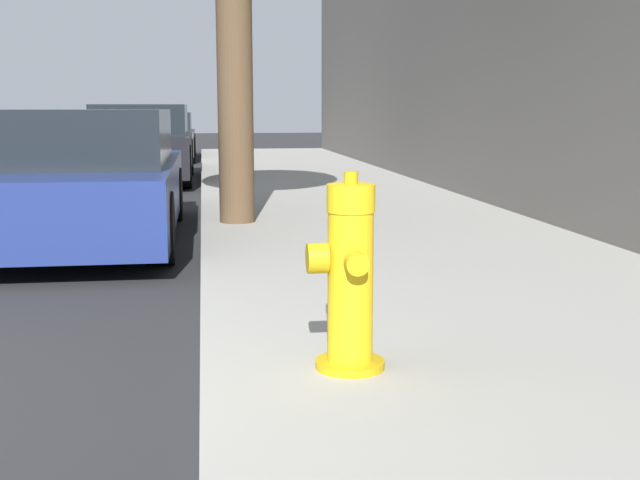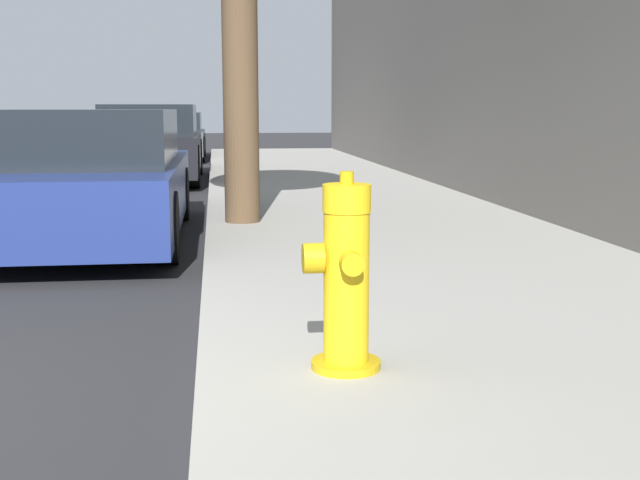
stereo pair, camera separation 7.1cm
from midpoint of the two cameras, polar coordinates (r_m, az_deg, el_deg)
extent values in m
cube|color=#99968E|center=(3.80, 19.29, -10.03)|extent=(3.46, 40.00, 0.15)
cylinder|color=#C39C11|center=(3.63, 2.41, -8.81)|extent=(0.31, 0.31, 0.04)
cylinder|color=yellow|center=(3.54, 2.45, -3.38)|extent=(0.20, 0.20, 0.67)
cylinder|color=yellow|center=(3.47, 2.50, 2.99)|extent=(0.21, 0.21, 0.12)
cylinder|color=#C39C11|center=(3.46, 2.51, 4.44)|extent=(0.06, 0.06, 0.06)
cylinder|color=#C39C11|center=(3.38, 2.87, -1.68)|extent=(0.10, 0.08, 0.10)
cylinder|color=#C39C11|center=(3.65, 2.09, -0.85)|extent=(0.10, 0.08, 0.10)
cylinder|color=#C39C11|center=(3.49, 0.10, -1.31)|extent=(0.09, 0.13, 0.13)
cube|color=navy|center=(8.27, -15.97, 3.24)|extent=(1.84, 4.40, 0.61)
cube|color=black|center=(8.06, -16.33, 7.08)|extent=(1.70, 2.42, 0.51)
cylinder|color=black|center=(9.77, -19.65, 2.97)|extent=(0.20, 0.62, 0.62)
cylinder|color=black|center=(9.56, -9.73, 3.25)|extent=(0.20, 0.62, 0.62)
cylinder|color=black|center=(6.85, -10.59, 0.85)|extent=(0.20, 0.62, 0.62)
cube|color=black|center=(14.75, -11.69, 6.12)|extent=(1.68, 4.34, 0.65)
cube|color=black|center=(14.55, -11.82, 8.38)|extent=(1.54, 2.39, 0.52)
cylinder|color=black|center=(16.16, -14.02, 5.72)|extent=(0.20, 0.71, 0.71)
cylinder|color=black|center=(16.06, -8.61, 5.87)|extent=(0.20, 0.71, 0.71)
cylinder|color=black|center=(13.50, -15.30, 5.00)|extent=(0.20, 0.71, 0.71)
cylinder|color=black|center=(13.38, -8.83, 5.19)|extent=(0.20, 0.71, 0.71)
cube|color=#4C5156|center=(21.09, -10.54, 6.89)|extent=(1.75, 4.25, 0.56)
cube|color=black|center=(20.91, -10.61, 8.28)|extent=(1.61, 2.34, 0.47)
cylinder|color=black|center=(22.47, -12.39, 6.61)|extent=(0.20, 0.62, 0.62)
cylinder|color=black|center=(22.39, -8.31, 6.72)|extent=(0.20, 0.62, 0.62)
cylinder|color=black|center=(19.85, -13.03, 6.25)|extent=(0.20, 0.62, 0.62)
cylinder|color=black|center=(19.76, -8.41, 6.38)|extent=(0.20, 0.62, 0.62)
cylinder|color=brown|center=(8.18, -5.43, 11.41)|extent=(0.36, 0.36, 2.90)
camera|label=1|loc=(0.04, -89.57, 0.07)|focal=45.00mm
camera|label=2|loc=(0.04, 90.43, -0.07)|focal=45.00mm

